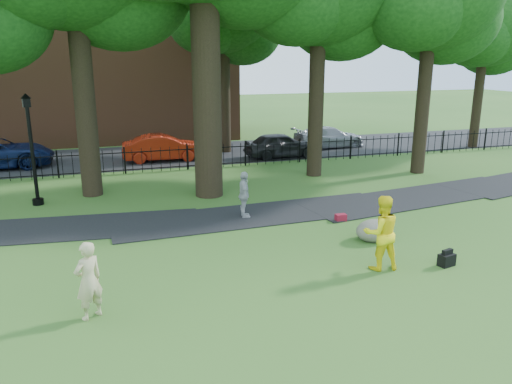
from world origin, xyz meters
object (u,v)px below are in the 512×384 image
object	(u,v)px
woman	(88,281)
man	(381,233)
lamppost	(32,152)
boulder	(375,229)
red_sedan	(163,148)

from	to	relation	value
woman	man	distance (m)	7.28
man	lamppost	size ratio (longest dim) A/B	0.48
boulder	lamppost	size ratio (longest dim) A/B	0.29
boulder	red_sedan	distance (m)	14.80
woman	red_sedan	world-z (taller)	woman
man	red_sedan	world-z (taller)	man
man	red_sedan	distance (m)	16.39
man	red_sedan	xyz separation A→B (m)	(-3.57, 16.00, -0.29)
red_sedan	boulder	bearing A→B (deg)	-159.82
lamppost	woman	bearing A→B (deg)	-94.50
lamppost	boulder	bearing A→B (deg)	-51.23
woman	boulder	size ratio (longest dim) A/B	1.45
man	boulder	distance (m)	2.26
man	boulder	world-z (taller)	man
woman	red_sedan	distance (m)	16.83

